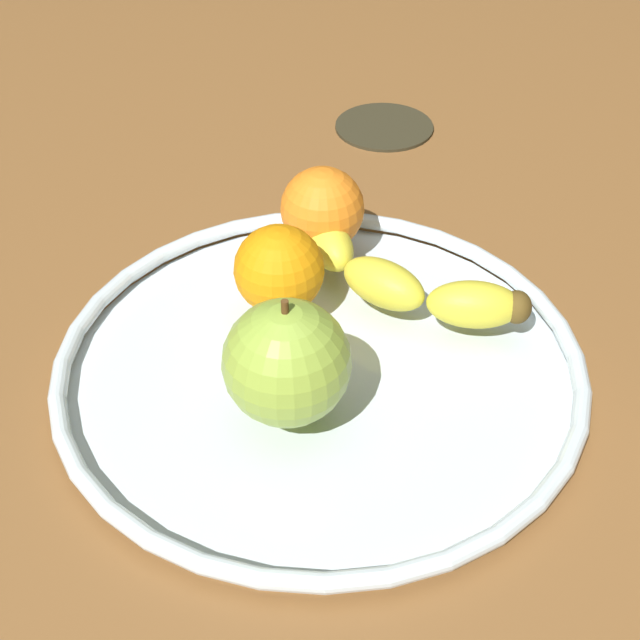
% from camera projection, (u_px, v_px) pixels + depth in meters
% --- Properties ---
extents(ground_plane, '(1.60, 1.60, 0.04)m').
position_uv_depth(ground_plane, '(320.00, 395.00, 0.63)').
color(ground_plane, brown).
extents(fruit_bowl, '(0.36, 0.36, 0.02)m').
position_uv_depth(fruit_bowl, '(320.00, 364.00, 0.61)').
color(fruit_bowl, silver).
rests_on(fruit_bowl, ground_plane).
extents(banana, '(0.19, 0.09, 0.03)m').
position_uv_depth(banana, '(399.00, 277.00, 0.64)').
color(banana, yellow).
rests_on(banana, fruit_bowl).
extents(apple, '(0.08, 0.08, 0.09)m').
position_uv_depth(apple, '(284.00, 362.00, 0.54)').
color(apple, '#96B941').
rests_on(apple, fruit_bowl).
extents(orange_back_left, '(0.06, 0.06, 0.06)m').
position_uv_depth(orange_back_left, '(279.00, 269.00, 0.62)').
color(orange_back_left, orange).
rests_on(orange_back_left, fruit_bowl).
extents(orange_front_right, '(0.06, 0.06, 0.06)m').
position_uv_depth(orange_front_right, '(322.00, 209.00, 0.68)').
color(orange_front_right, orange).
rests_on(orange_front_right, fruit_bowl).
extents(ambient_coaster, '(0.09, 0.09, 0.01)m').
position_uv_depth(ambient_coaster, '(384.00, 125.00, 0.88)').
color(ambient_coaster, '#332F1E').
rests_on(ambient_coaster, ground_plane).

